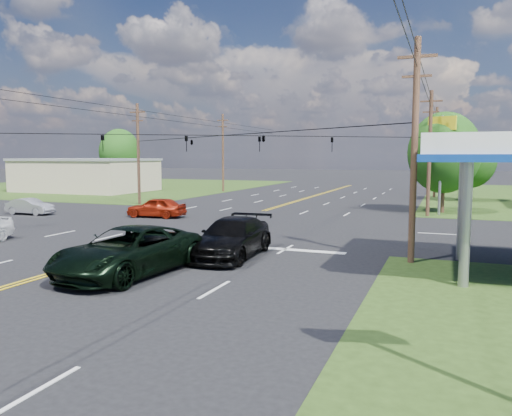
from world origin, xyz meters
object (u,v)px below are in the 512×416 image
at_px(pole_left_far, 223,152).
at_px(tree_right_a, 444,153).
at_px(pole_right_far, 436,151).
at_px(tree_far_l, 120,152).
at_px(sedan_silver, 30,206).
at_px(pole_nw, 138,153).
at_px(suv_black, 232,238).
at_px(tree_right_b, 471,160).
at_px(pickup_dkgreen, 129,251).
at_px(pole_ne, 430,152).
at_px(pole_se, 414,149).
at_px(retail_nw, 86,176).

xyz_separation_m(pole_left_far, tree_right_a, (27.00, -16.00, -0.30)).
height_order(pole_right_far, tree_far_l, pole_right_far).
xyz_separation_m(pole_left_far, sedan_silver, (-3.40, -29.00, -4.53)).
xyz_separation_m(pole_nw, suv_black, (18.23, -19.50, -4.04)).
bearing_deg(tree_far_l, pole_left_far, -11.89).
height_order(tree_right_b, pickup_dkgreen, tree_right_b).
bearing_deg(tree_right_a, tree_far_l, 156.50).
height_order(pole_nw, tree_far_l, pole_nw).
relative_size(pole_nw, pole_ne, 1.00).
bearing_deg(pole_se, retail_nw, 144.21).
bearing_deg(pickup_dkgreen, pole_se, 37.10).
bearing_deg(tree_right_a, sedan_silver, -156.85).
bearing_deg(retail_nw, tree_far_l, 101.31).
relative_size(pole_se, pole_ne, 1.00).
xyz_separation_m(tree_right_b, tree_far_l, (-48.50, 8.00, 0.98)).
xyz_separation_m(retail_nw, pole_ne, (43.00, -13.00, 2.92)).
distance_m(pole_ne, suv_black, 21.38).
xyz_separation_m(pole_se, tree_right_a, (1.00, 21.00, -0.05)).
bearing_deg(pole_se, tree_far_l, 137.66).
xyz_separation_m(pole_ne, tree_right_a, (1.00, 3.00, -0.05)).
height_order(retail_nw, pole_left_far, pole_left_far).
relative_size(pickup_dkgreen, suv_black, 1.10).
bearing_deg(pickup_dkgreen, pole_nw, 129.09).
height_order(retail_nw, tree_right_a, tree_right_a).
relative_size(pole_left_far, pickup_dkgreen, 1.50).
xyz_separation_m(pole_nw, tree_far_l, (-19.00, 23.00, 0.28)).
height_order(pole_nw, pole_right_far, pole_right_far).
xyz_separation_m(tree_right_b, suv_black, (-11.27, -34.50, -3.34)).
bearing_deg(pole_ne, pole_right_far, 90.00).
height_order(pole_ne, tree_far_l, pole_ne).
relative_size(retail_nw, pole_ne, 1.68).
bearing_deg(sedan_silver, pickup_dkgreen, -129.36).
bearing_deg(sedan_silver, pole_left_far, -9.82).
bearing_deg(pole_nw, pole_right_far, 36.16).
height_order(pole_nw, tree_right_b, pole_nw).
distance_m(pickup_dkgreen, suv_black, 5.20).
bearing_deg(pole_right_far, pickup_dkgreen, -103.16).
xyz_separation_m(pole_se, pole_ne, (0.00, 18.00, 0.00)).
bearing_deg(tree_right_b, retail_nw, -177.54).
bearing_deg(suv_black, pole_right_far, 75.80).
relative_size(tree_right_a, tree_right_b, 1.15).
bearing_deg(pole_right_far, sedan_silver, -135.40).
height_order(pole_left_far, sedan_silver, pole_left_far).
xyz_separation_m(pole_se, tree_right_b, (3.50, 33.00, -0.70)).
xyz_separation_m(pole_se, sedan_silver, (-29.40, 8.00, -4.28)).
height_order(pole_right_far, tree_right_a, pole_right_far).
bearing_deg(pole_nw, retail_nw, 142.59).
relative_size(pole_ne, tree_far_l, 1.09).
relative_size(retail_nw, pole_se, 1.68).
distance_m(pole_nw, tree_right_b, 33.10).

